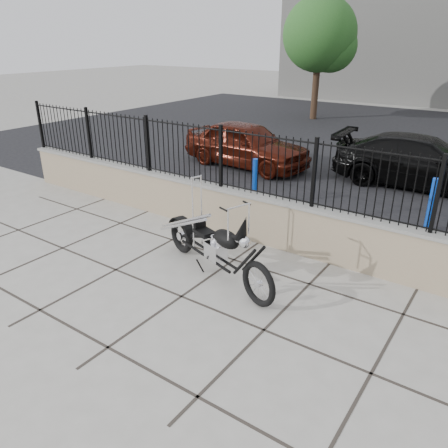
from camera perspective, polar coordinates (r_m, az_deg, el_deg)
ground_plane at (r=7.00m, az=-5.59°, el=-9.40°), size 90.00×90.00×0.00m
parking_lot at (r=17.78m, az=21.67°, el=9.39°), size 30.00×30.00×0.00m
retaining_wall at (r=8.60m, az=5.04°, el=0.70°), size 14.00×0.36×0.96m
iron_fence at (r=8.25m, az=5.31°, el=7.65°), size 14.00×0.08×1.20m
chopper_motorcycle at (r=7.21m, az=-1.36°, el=-0.77°), size 2.78×1.36×1.67m
car_red at (r=13.81m, az=2.93°, el=10.38°), size 4.23×1.98×1.40m
car_black at (r=12.97m, az=24.44°, el=7.38°), size 4.75×2.12×1.35m
bollard_a at (r=10.53m, az=4.07°, el=5.49°), size 0.16×0.16×1.13m
bollard_b at (r=10.01m, az=25.45°, el=2.28°), size 0.17×0.17×1.14m
tree_left at (r=22.62m, az=12.42°, el=23.45°), size 3.42×3.42×5.78m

